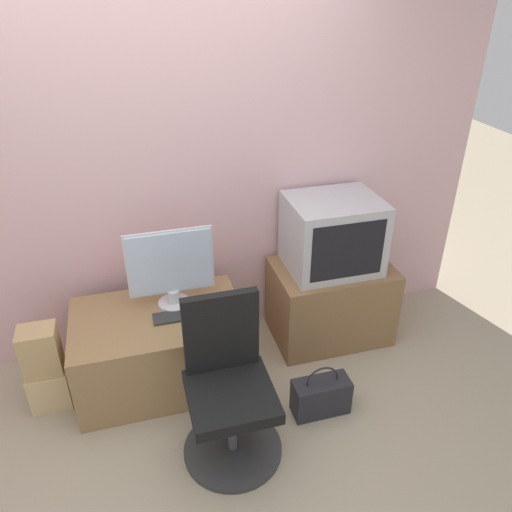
{
  "coord_description": "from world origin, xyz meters",
  "views": [
    {
      "loc": [
        -0.21,
        -1.67,
        2.34
      ],
      "look_at": [
        0.53,
        0.97,
        0.76
      ],
      "focal_mm": 35.0,
      "sensor_mm": 36.0,
      "label": 1
    }
  ],
  "objects_px": {
    "main_monitor": "(171,268)",
    "cardboard_box_lower": "(50,387)",
    "keyboard": "(181,315)",
    "handbag": "(321,396)",
    "office_chair": "(229,394)",
    "mouse": "(215,311)",
    "crt_tv": "(333,234)"
  },
  "relations": [
    {
      "from": "crt_tv",
      "to": "handbag",
      "type": "xyz_separation_m",
      "value": [
        -0.32,
        -0.71,
        -0.69
      ]
    },
    {
      "from": "handbag",
      "to": "main_monitor",
      "type": "bearing_deg",
      "value": 140.32
    },
    {
      "from": "office_chair",
      "to": "handbag",
      "type": "distance_m",
      "value": 0.64
    },
    {
      "from": "cardboard_box_lower",
      "to": "handbag",
      "type": "distance_m",
      "value": 1.65
    },
    {
      "from": "keyboard",
      "to": "handbag",
      "type": "bearing_deg",
      "value": -33.5
    },
    {
      "from": "keyboard",
      "to": "main_monitor",
      "type": "bearing_deg",
      "value": 98.1
    },
    {
      "from": "crt_tv",
      "to": "office_chair",
      "type": "bearing_deg",
      "value": -138.68
    },
    {
      "from": "mouse",
      "to": "office_chair",
      "type": "xyz_separation_m",
      "value": [
        -0.04,
        -0.56,
        -0.14
      ]
    },
    {
      "from": "crt_tv",
      "to": "keyboard",
      "type": "bearing_deg",
      "value": -168.53
    },
    {
      "from": "cardboard_box_lower",
      "to": "mouse",
      "type": "bearing_deg",
      "value": -2.24
    },
    {
      "from": "crt_tv",
      "to": "main_monitor",
      "type": "bearing_deg",
      "value": -176.04
    },
    {
      "from": "keyboard",
      "to": "cardboard_box_lower",
      "type": "relative_size",
      "value": 1.28
    },
    {
      "from": "main_monitor",
      "to": "office_chair",
      "type": "relative_size",
      "value": 0.57
    },
    {
      "from": "keyboard",
      "to": "office_chair",
      "type": "distance_m",
      "value": 0.61
    },
    {
      "from": "main_monitor",
      "to": "crt_tv",
      "type": "bearing_deg",
      "value": 3.96
    },
    {
      "from": "main_monitor",
      "to": "handbag",
      "type": "height_order",
      "value": "main_monitor"
    },
    {
      "from": "mouse",
      "to": "office_chair",
      "type": "bearing_deg",
      "value": -94.55
    },
    {
      "from": "mouse",
      "to": "office_chair",
      "type": "height_order",
      "value": "office_chair"
    },
    {
      "from": "main_monitor",
      "to": "keyboard",
      "type": "xyz_separation_m",
      "value": [
        0.02,
        -0.14,
        -0.26
      ]
    },
    {
      "from": "keyboard",
      "to": "handbag",
      "type": "relative_size",
      "value": 0.96
    },
    {
      "from": "main_monitor",
      "to": "office_chair",
      "type": "height_order",
      "value": "main_monitor"
    },
    {
      "from": "cardboard_box_lower",
      "to": "handbag",
      "type": "xyz_separation_m",
      "value": [
        1.56,
        -0.51,
        -0.01
      ]
    },
    {
      "from": "mouse",
      "to": "cardboard_box_lower",
      "type": "relative_size",
      "value": 0.2
    },
    {
      "from": "main_monitor",
      "to": "crt_tv",
      "type": "distance_m",
      "value": 1.09
    },
    {
      "from": "keyboard",
      "to": "mouse",
      "type": "height_order",
      "value": "mouse"
    },
    {
      "from": "main_monitor",
      "to": "keyboard",
      "type": "height_order",
      "value": "main_monitor"
    },
    {
      "from": "main_monitor",
      "to": "cardboard_box_lower",
      "type": "relative_size",
      "value": 2.03
    },
    {
      "from": "mouse",
      "to": "handbag",
      "type": "bearing_deg",
      "value": -41.31
    },
    {
      "from": "keyboard",
      "to": "handbag",
      "type": "xyz_separation_m",
      "value": [
        0.74,
        -0.49,
        -0.4
      ]
    },
    {
      "from": "main_monitor",
      "to": "cardboard_box_lower",
      "type": "bearing_deg",
      "value": -171.43
    },
    {
      "from": "office_chair",
      "to": "mouse",
      "type": "bearing_deg",
      "value": 85.45
    },
    {
      "from": "keyboard",
      "to": "handbag",
      "type": "distance_m",
      "value": 0.97
    }
  ]
}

